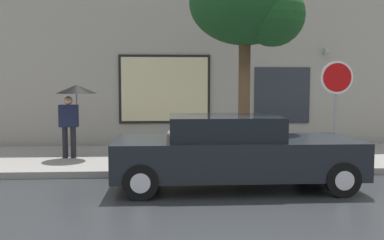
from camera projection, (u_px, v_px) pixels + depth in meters
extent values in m
plane|color=#282B2D|center=(224.00, 188.00, 8.40)|extent=(60.00, 60.00, 0.00)
cube|color=gray|center=(209.00, 158.00, 11.38)|extent=(20.00, 4.00, 0.15)
cube|color=#9E998E|center=(202.00, 39.00, 13.60)|extent=(20.00, 0.40, 7.00)
cube|color=black|center=(165.00, 89.00, 13.43)|extent=(2.88, 0.06, 2.17)
cube|color=beige|center=(165.00, 89.00, 13.40)|extent=(2.72, 0.03, 2.01)
cube|color=#262B33|center=(282.00, 95.00, 13.67)|extent=(1.80, 0.04, 1.80)
cone|color=#99999E|center=(327.00, 51.00, 13.50)|extent=(0.22, 0.24, 0.24)
cube|color=black|center=(235.00, 156.00, 8.42)|extent=(4.73, 1.85, 0.71)
cube|color=black|center=(224.00, 127.00, 8.35)|extent=(2.13, 1.63, 0.46)
cylinder|color=black|center=(311.00, 162.00, 9.39)|extent=(0.64, 0.22, 0.64)
cylinder|color=silver|center=(311.00, 162.00, 9.39)|extent=(0.35, 0.24, 0.35)
cylinder|color=black|center=(342.00, 179.00, 7.69)|extent=(0.64, 0.22, 0.64)
cylinder|color=silver|center=(342.00, 179.00, 7.69)|extent=(0.35, 0.24, 0.35)
cylinder|color=black|center=(146.00, 164.00, 9.19)|extent=(0.64, 0.22, 0.64)
cylinder|color=silver|center=(146.00, 164.00, 9.19)|extent=(0.35, 0.24, 0.35)
cylinder|color=black|center=(141.00, 182.00, 7.49)|extent=(0.64, 0.22, 0.64)
cylinder|color=silver|center=(141.00, 182.00, 7.49)|extent=(0.35, 0.24, 0.35)
cylinder|color=white|center=(172.00, 149.00, 10.08)|extent=(0.22, 0.22, 0.71)
sphere|color=#BBBBB7|center=(172.00, 134.00, 10.06)|extent=(0.23, 0.23, 0.23)
cylinder|color=#BBBBB7|center=(172.00, 149.00, 9.92)|extent=(0.09, 0.12, 0.09)
cylinder|color=#BBBBB7|center=(172.00, 147.00, 10.24)|extent=(0.09, 0.12, 0.09)
cylinder|color=white|center=(172.00, 163.00, 10.11)|extent=(0.30, 0.30, 0.06)
cylinder|color=black|center=(65.00, 142.00, 10.95)|extent=(0.14, 0.14, 0.80)
cylinder|color=black|center=(73.00, 142.00, 10.96)|extent=(0.14, 0.14, 0.80)
cube|color=#191E38|center=(69.00, 116.00, 10.90)|extent=(0.47, 0.22, 0.57)
sphere|color=tan|center=(68.00, 101.00, 10.87)|extent=(0.22, 0.22, 0.22)
cylinder|color=#4C4C51|center=(77.00, 106.00, 10.89)|extent=(0.02, 0.02, 0.90)
cone|color=black|center=(76.00, 89.00, 10.86)|extent=(1.04, 1.04, 0.22)
cylinder|color=#4C3823|center=(244.00, 99.00, 10.18)|extent=(0.28, 0.28, 3.08)
ellipsoid|color=#19471E|center=(245.00, 3.00, 10.00)|extent=(2.64, 2.25, 1.98)
sphere|color=#19471E|center=(273.00, 15.00, 9.73)|extent=(1.45, 1.45, 1.45)
cylinder|color=gray|center=(335.00, 114.00, 9.87)|extent=(0.07, 0.07, 2.40)
cylinder|color=white|center=(337.00, 77.00, 9.76)|extent=(0.76, 0.02, 0.76)
cylinder|color=red|center=(337.00, 77.00, 9.74)|extent=(0.66, 0.02, 0.66)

